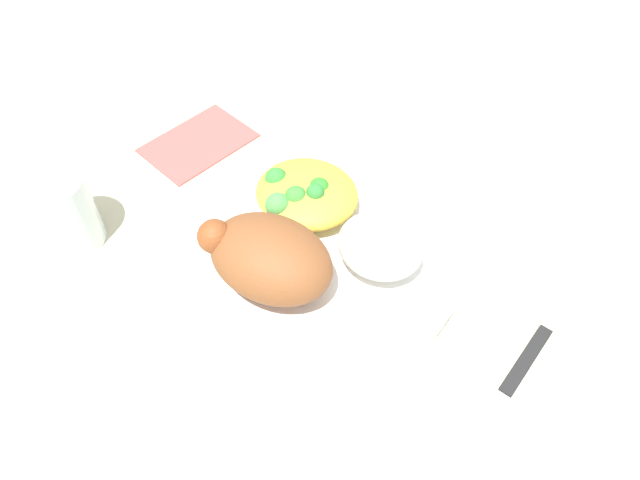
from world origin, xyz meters
name	(u,v)px	position (x,y,z in m)	size (l,w,h in m)	color
ground_plane	(320,258)	(0.00, 0.00, 0.00)	(2.00, 2.00, 0.00)	beige
plate	(320,252)	(0.00, 0.00, 0.01)	(0.28, 0.28, 0.02)	white
roasted_chicken	(268,257)	(0.02, 0.06, 0.05)	(0.13, 0.09, 0.06)	brown
rice_pile	(381,245)	(-0.06, -0.01, 0.04)	(0.08, 0.07, 0.05)	silver
mac_cheese_with_broccoli	(305,193)	(0.04, -0.04, 0.03)	(0.11, 0.10, 0.04)	gold
fork	(479,342)	(-0.17, 0.01, 0.00)	(0.03, 0.14, 0.01)	#B2B2B7
knife	(506,392)	(-0.21, 0.04, 0.00)	(0.04, 0.19, 0.01)	black
water_glass	(60,213)	(0.23, 0.11, 0.04)	(0.07, 0.07, 0.08)	silver
napkin	(198,142)	(0.21, -0.07, 0.00)	(0.09, 0.12, 0.00)	#DB4C47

